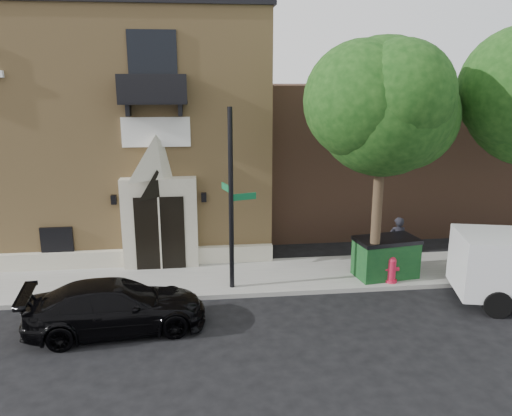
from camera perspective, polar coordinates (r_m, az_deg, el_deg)
The scene contains 11 objects.
ground at distance 15.80m, azimuth -7.60°, elevation -10.47°, with size 120.00×120.00×0.00m, color black.
sidewalk at distance 17.15m, azimuth -4.17°, elevation -8.03°, with size 42.00×3.00×0.15m, color gray.
church at distance 22.63m, azimuth -15.43°, elevation 8.93°, with size 12.20×11.01×9.30m.
neighbour_building at distance 26.29m, azimuth 19.72°, elevation 6.16°, with size 18.00×8.00×6.40m, color brown.
street_tree_left at distance 15.74m, azimuth 14.59°, elevation 11.24°, with size 4.97×4.38×7.77m.
black_sedan at distance 14.23m, azimuth -15.67°, elevation -10.78°, with size 1.94×4.77×1.38m, color black.
street_sign at distance 15.40m, azimuth -2.83°, elevation 0.91°, with size 1.05×0.88×5.71m.
fire_hydrant at distance 17.07m, azimuth 15.21°, elevation -6.80°, with size 0.50×0.40×0.88m.
dumpster at distance 17.44m, azimuth 14.60°, elevation -5.42°, with size 2.22×1.48×1.35m.
planter at distance 18.20m, azimuth -11.15°, elevation -5.53°, with size 0.60×0.52×0.67m, color #406429.
pedestrian_near at distance 18.45m, azimuth 15.82°, elevation -3.70°, with size 0.65×0.43×1.79m, color black.
Camera 1 is at (0.39, -14.33, 6.65)m, focal length 35.00 mm.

